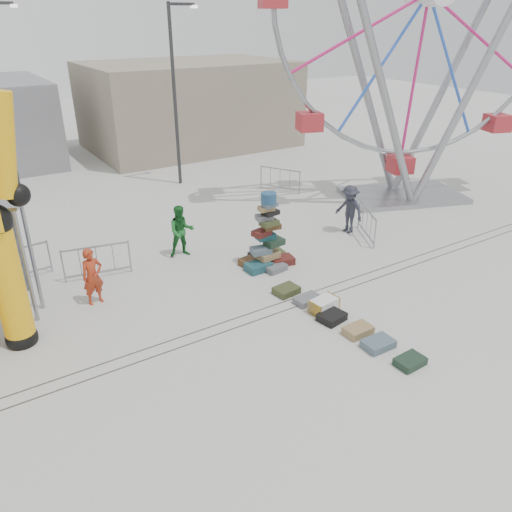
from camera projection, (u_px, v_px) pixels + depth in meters
ground at (284, 326)px, 13.26m from camera, size 90.00×90.00×0.00m
track_line_near at (271, 315)px, 13.72m from camera, size 40.00×0.04×0.01m
track_line_far at (263, 309)px, 14.02m from camera, size 40.00×0.04×0.01m
building_right at (189, 105)px, 30.75m from camera, size 12.00×8.00×5.00m
lamp_post_right at (176, 88)px, 22.69m from camera, size 1.41×0.25×8.00m
lamp_post_left at (2, 94)px, 20.81m from camera, size 1.41×0.25×8.00m
suitcase_tower at (267, 245)px, 16.21m from camera, size 1.75×1.57×2.50m
ferris_wheel at (425, 23)px, 19.54m from camera, size 11.90×4.68×14.61m
steamer_trunk at (324, 305)px, 13.84m from camera, size 0.86×0.57×0.38m
row_case_0 at (286, 290)px, 14.77m from camera, size 0.77×0.62×0.21m
row_case_1 at (307, 300)px, 14.31m from camera, size 0.79×0.53×0.19m
row_case_2 at (332, 317)px, 13.46m from camera, size 0.78×0.68×0.21m
row_case_3 at (358, 330)px, 12.88m from camera, size 0.75×0.50×0.21m
row_case_4 at (378, 344)px, 12.37m from camera, size 0.79×0.56×0.20m
row_case_5 at (410, 361)px, 11.74m from camera, size 0.72×0.51×0.19m
barricade_dummy_b at (16, 265)px, 15.30m from camera, size 2.00×0.28×1.10m
barricade_dummy_c at (97, 261)px, 15.50m from camera, size 1.98×0.49×1.10m
barricade_wheel_front at (367, 224)px, 18.33m from camera, size 1.00×1.82×1.10m
barricade_wheel_back at (280, 179)px, 23.27m from camera, size 1.06×1.80×1.10m
pedestrian_red at (93, 276)px, 13.99m from camera, size 0.66×0.49×1.68m
pedestrian_green at (181, 231)px, 16.79m from camera, size 1.01×0.87×1.79m
pedestrian_black at (2, 262)px, 14.85m from camera, size 1.03×0.80×1.62m
pedestrian_grey at (349, 209)px, 18.64m from camera, size 0.85×1.27×1.84m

